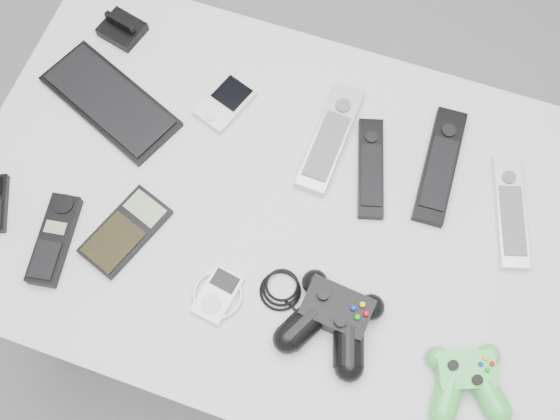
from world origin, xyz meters
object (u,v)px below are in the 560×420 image
(remote_silver_a, at_px, (330,138))
(cordless_handset, at_px, (54,239))
(pda_keyboard, at_px, (110,101))
(controller_black, at_px, (333,318))
(calculator, at_px, (125,231))
(desk, at_px, (284,222))
(mp3_player, at_px, (218,295))
(controller_green, at_px, (467,379))
(remote_black_b, at_px, (440,165))
(remote_silver_b, at_px, (510,212))
(pda, at_px, (225,103))
(remote_black_a, at_px, (371,168))

(remote_silver_a, bearing_deg, cordless_handset, -136.26)
(pda_keyboard, relative_size, controller_black, 1.04)
(pda_keyboard, distance_m, calculator, 0.26)
(desk, bearing_deg, calculator, -151.52)
(mp3_player, bearing_deg, calculator, 173.69)
(mp3_player, bearing_deg, desk, 82.94)
(controller_green, bearing_deg, mp3_player, 158.50)
(mp3_player, distance_m, controller_black, 0.19)
(desk, height_order, cordless_handset, cordless_handset)
(cordless_handset, xyz_separation_m, controller_green, (0.72, 0.00, 0.01))
(remote_black_b, bearing_deg, desk, -147.42)
(remote_silver_b, relative_size, controller_black, 0.79)
(desk, xyz_separation_m, remote_silver_a, (0.04, 0.15, 0.08))
(remote_silver_a, distance_m, controller_black, 0.33)
(desk, height_order, remote_silver_a, remote_silver_a)
(desk, distance_m, pda_keyboard, 0.40)
(cordless_handset, bearing_deg, pda, 54.01)
(remote_black_a, height_order, cordless_handset, cordless_handset)
(pda, relative_size, mp3_player, 1.20)
(remote_silver_a, xyz_separation_m, cordless_handset, (-0.39, -0.34, 0.00))
(remote_silver_b, distance_m, controller_green, 0.31)
(pda_keyboard, xyz_separation_m, controller_black, (0.52, -0.26, 0.02))
(pda, bearing_deg, remote_silver_a, 17.19)
(desk, relative_size, remote_silver_b, 5.51)
(remote_silver_a, height_order, remote_silver_b, remote_silver_a)
(pda, relative_size, remote_silver_a, 0.49)
(pda_keyboard, bearing_deg, cordless_handset, -62.09)
(pda_keyboard, height_order, mp3_player, same)
(mp3_player, bearing_deg, remote_black_a, 69.26)
(cordless_handset, distance_m, controller_black, 0.49)
(remote_silver_a, height_order, remote_black_b, remote_silver_a)
(remote_silver_a, bearing_deg, remote_silver_b, -3.38)
(pda, distance_m, mp3_player, 0.37)
(cordless_handset, distance_m, controller_green, 0.72)
(remote_black_a, distance_m, remote_black_b, 0.12)
(controller_black, bearing_deg, mp3_player, -168.38)
(pda_keyboard, xyz_separation_m, remote_silver_a, (0.41, 0.06, 0.00))
(remote_black_b, bearing_deg, calculator, -150.62)
(cordless_handset, xyz_separation_m, mp3_player, (0.30, 0.00, -0.00))
(pda_keyboard, bearing_deg, controller_black, -3.85)
(pda, height_order, remote_silver_a, remote_silver_a)
(desk, distance_m, remote_black_b, 0.30)
(calculator, height_order, controller_black, controller_black)
(remote_black_a, distance_m, calculator, 0.45)
(remote_black_b, height_order, calculator, remote_black_b)
(remote_black_b, relative_size, remote_silver_b, 1.10)
(pda, relative_size, remote_black_b, 0.48)
(remote_black_b, bearing_deg, pda, 178.29)
(desk, bearing_deg, remote_black_a, 44.95)
(pda, distance_m, remote_black_a, 0.30)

